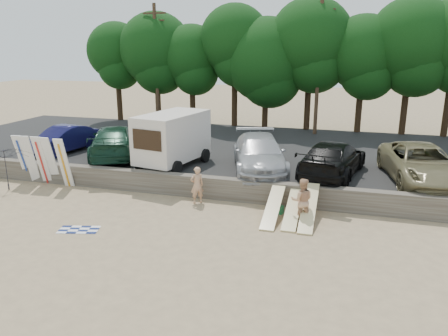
{
  "coord_description": "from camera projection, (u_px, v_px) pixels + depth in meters",
  "views": [
    {
      "loc": [
        4.33,
        -14.97,
        6.76
      ],
      "look_at": [
        -0.9,
        3.0,
        1.47
      ],
      "focal_mm": 35.0,
      "sensor_mm": 36.0,
      "label": 1
    }
  ],
  "objects": [
    {
      "name": "ground",
      "position": [
        225.0,
        227.0,
        16.83
      ],
      "size": [
        120.0,
        120.0,
        0.0
      ],
      "primitive_type": "plane",
      "color": "tan",
      "rests_on": "ground"
    },
    {
      "name": "seawall",
      "position": [
        243.0,
        190.0,
        19.47
      ],
      "size": [
        44.0,
        0.5,
        1.0
      ],
      "primitive_type": "cube",
      "color": "#6B6356",
      "rests_on": "ground"
    },
    {
      "name": "parking_lot",
      "position": [
        273.0,
        155.0,
        26.44
      ],
      "size": [
        44.0,
        14.5,
        0.7
      ],
      "primitive_type": "cube",
      "color": "#282828",
      "rests_on": "ground"
    },
    {
      "name": "treeline",
      "position": [
        300.0,
        48.0,
        31.19
      ],
      "size": [
        33.32,
        6.2,
        9.37
      ],
      "color": "#382616",
      "rests_on": "parking_lot"
    },
    {
      "name": "utility_poles",
      "position": [
        318.0,
        65.0,
        29.6
      ],
      "size": [
        25.8,
        0.26,
        9.0
      ],
      "color": "#473321",
      "rests_on": "parking_lot"
    },
    {
      "name": "box_trailer",
      "position": [
        172.0,
        137.0,
        22.33
      ],
      "size": [
        3.06,
        4.6,
        2.73
      ],
      "rotation": [
        0.0,
        0.0,
        -0.19
      ],
      "color": "silver",
      "rests_on": "parking_lot"
    },
    {
      "name": "car_0",
      "position": [
        62.0,
        139.0,
        25.38
      ],
      "size": [
        2.49,
        4.81,
        1.51
      ],
      "primitive_type": "imported",
      "rotation": [
        0.0,
        0.0,
        -0.2
      ],
      "color": "#141345",
      "rests_on": "parking_lot"
    },
    {
      "name": "car_1",
      "position": [
        115.0,
        141.0,
        24.31
      ],
      "size": [
        4.72,
        6.48,
        1.74
      ],
      "primitive_type": "imported",
      "rotation": [
        0.0,
        0.0,
        3.57
      ],
      "color": "#133524",
      "rests_on": "parking_lot"
    },
    {
      "name": "car_2",
      "position": [
        259.0,
        154.0,
        21.58
      ],
      "size": [
        4.06,
        6.41,
        1.73
      ],
      "primitive_type": "imported",
      "rotation": [
        0.0,
        0.0,
        0.3
      ],
      "color": "#AFB0B4",
      "rests_on": "parking_lot"
    },
    {
      "name": "car_3",
      "position": [
        333.0,
        159.0,
        20.79
      ],
      "size": [
        3.39,
        6.1,
        1.67
      ],
      "primitive_type": "imported",
      "rotation": [
        0.0,
        0.0,
        2.95
      ],
      "color": "black",
      "rests_on": "parking_lot"
    },
    {
      "name": "car_4",
      "position": [
        421.0,
        164.0,
        19.89
      ],
      "size": [
        3.75,
        6.43,
        1.68
      ],
      "primitive_type": "imported",
      "rotation": [
        0.0,
        0.0,
        0.17
      ],
      "color": "#837853",
      "rests_on": "parking_lot"
    },
    {
      "name": "surfboard_upright_0",
      "position": [
        23.0,
        158.0,
        21.96
      ],
      "size": [
        0.58,
        0.85,
        2.51
      ],
      "primitive_type": "cube",
      "rotation": [
        0.29,
        0.0,
        0.1
      ],
      "color": "white",
      "rests_on": "ground"
    },
    {
      "name": "surfboard_upright_1",
      "position": [
        30.0,
        160.0,
        21.69
      ],
      "size": [
        0.59,
        0.78,
        2.53
      ],
      "primitive_type": "cube",
      "rotation": [
        0.26,
        0.0,
        0.13
      ],
      "color": "white",
      "rests_on": "ground"
    },
    {
      "name": "surfboard_upright_2",
      "position": [
        42.0,
        160.0,
        21.51
      ],
      "size": [
        0.53,
        0.74,
        2.53
      ],
      "primitive_type": "cube",
      "rotation": [
        0.26,
        0.0,
        0.05
      ],
      "color": "white",
      "rests_on": "ground"
    },
    {
      "name": "surfboard_upright_3",
      "position": [
        51.0,
        161.0,
        21.46
      ],
      "size": [
        0.53,
        0.81,
        2.51
      ],
      "primitive_type": "cube",
      "rotation": [
        0.29,
        0.0,
        0.03
      ],
      "color": "white",
      "rests_on": "ground"
    },
    {
      "name": "surfboard_upright_4",
      "position": [
        64.0,
        163.0,
        21.05
      ],
      "size": [
        0.55,
        0.77,
        2.53
      ],
      "primitive_type": "cube",
      "rotation": [
        0.26,
        0.0,
        0.07
      ],
      "color": "white",
      "rests_on": "ground"
    },
    {
      "name": "surfboard_low_0",
      "position": [
        273.0,
        206.0,
        17.58
      ],
      "size": [
        0.56,
        2.88,
        0.99
      ],
      "primitive_type": "cube",
      "rotation": [
        0.31,
        0.0,
        0.0
      ],
      "color": "beige",
      "rests_on": "ground"
    },
    {
      "name": "surfboard_low_1",
      "position": [
        293.0,
        207.0,
        17.5
      ],
      "size": [
        0.56,
        2.89,
        0.95
      ],
      "primitive_type": "cube",
      "rotation": [
        0.3,
        0.0,
        0.0
      ],
      "color": "beige",
      "rests_on": "ground"
    },
    {
      "name": "surfboard_low_2",
      "position": [
        309.0,
        207.0,
        17.21
      ],
      "size": [
        0.56,
        2.82,
        1.16
      ],
      "primitive_type": "cube",
      "rotation": [
        0.37,
        0.0,
        0.0
      ],
      "color": "beige",
      "rests_on": "ground"
    },
    {
      "name": "beachgoer_a",
      "position": [
        197.0,
        185.0,
        19.14
      ],
      "size": [
        0.72,
        0.69,
        1.66
      ],
      "primitive_type": "imported",
      "rotation": [
        0.0,
        0.0,
        3.8
      ],
      "color": "tan",
      "rests_on": "ground"
    },
    {
      "name": "beachgoer_b",
      "position": [
        302.0,
        201.0,
        17.04
      ],
      "size": [
        0.97,
        0.81,
        1.79
      ],
      "primitive_type": "imported",
      "rotation": [
        0.0,
        0.0,
        3.3
      ],
      "color": "tan",
      "rests_on": "ground"
    },
    {
      "name": "cooler",
      "position": [
        278.0,
        210.0,
        18.14
      ],
      "size": [
        0.44,
        0.37,
        0.32
      ],
      "primitive_type": "cube",
      "rotation": [
        0.0,
        0.0,
        -0.22
      ],
      "color": "#227F4A",
      "rests_on": "ground"
    },
    {
      "name": "gear_bag",
      "position": [
        274.0,
        209.0,
        18.37
      ],
      "size": [
        0.37,
        0.34,
        0.22
      ],
      "primitive_type": "cube",
      "rotation": [
        0.0,
        0.0,
        0.38
      ],
      "color": "orange",
      "rests_on": "ground"
    },
    {
      "name": "beach_towel",
      "position": [
        79.0,
        230.0,
        16.54
      ],
      "size": [
        1.83,
        1.83,
        0.0
      ],
      "primitive_type": "plane",
      "rotation": [
        0.0,
        0.0,
        0.26
      ],
      "color": "white",
      "rests_on": "ground"
    },
    {
      "name": "beach_umbrella",
      "position": [
        7.0,
        169.0,
        20.79
      ],
      "size": [
        2.86,
        2.83,
        2.08
      ],
      "primitive_type": "imported",
      "rotation": [
        0.0,
        0.0,
        1.85
      ],
      "color": "black",
      "rests_on": "ground"
    }
  ]
}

